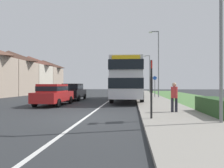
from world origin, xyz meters
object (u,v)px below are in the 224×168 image
Objects in this scene: cycle_route_sign at (155,86)px; pedestrian_at_stop at (174,96)px; double_decker_bus at (127,79)px; street_lamp_far at (149,71)px; street_lamp_near at (218,19)px; bus_stop_sign at (151,85)px; parked_car_red at (54,94)px; parked_car_black at (73,91)px; street_lamp_mid at (158,60)px.

pedestrian_at_stop is at bearing -91.79° from cycle_route_sign.
double_decker_bus is 1.63× the size of street_lamp_far.
bus_stop_sign is at bearing 163.86° from street_lamp_near.
parked_car_red is 1.79× the size of cycle_route_sign.
double_decker_bus is at bearing 106.14° from pedestrian_at_stop.
street_lamp_near is at bearing -52.61° from parked_car_black.
parked_car_red is 5.03m from parked_car_black.
street_lamp_mid is at bearing -90.88° from street_lamp_far.
street_lamp_mid is 14.62m from street_lamp_far.
parked_car_black is 0.52× the size of street_lamp_mid.
street_lamp_near is at bearing -72.97° from double_decker_bus.
street_lamp_far is at bearing 85.48° from bus_stop_sign.
cycle_route_sign reaches higher than parked_car_red.
pedestrian_at_stop is (8.05, -3.88, 0.09)m from parked_car_red.
parked_car_black is (0.06, 5.03, 0.02)m from parked_car_red.
pedestrian_at_stop is at bearing -73.86° from double_decker_bus.
pedestrian_at_stop is 0.22× the size of street_lamp_mid.
double_decker_bus is 5.50m from parked_car_black.
pedestrian_at_stop is 0.24× the size of street_lamp_far.
cycle_route_sign is at bearing 24.73° from parked_car_black.
parked_car_black reaches higher than parked_car_red.
double_decker_bus reaches higher than parked_car_red.
parked_car_red is 1.73× the size of bus_stop_sign.
pedestrian_at_stop is at bearing -25.74° from parked_car_red.
pedestrian_at_stop is at bearing -93.25° from street_lamp_mid.
cycle_route_sign is 3.00m from street_lamp_mid.
cycle_route_sign is at bearing -92.17° from street_lamp_far.
double_decker_bus is 6.75× the size of pedestrian_at_stop.
parked_car_black is 0.57× the size of street_lamp_near.
cycle_route_sign is at bearing 88.21° from pedestrian_at_stop.
street_lamp_near is at bearing -16.14° from bus_stop_sign.
street_lamp_far is at bearing 78.95° from double_decker_bus.
parked_car_red is at bearing 154.26° from pedestrian_at_stop.
pedestrian_at_stop is 0.24× the size of street_lamp_near.
street_lamp_far is (9.01, 23.71, 3.12)m from parked_car_red.
cycle_route_sign is (0.40, 12.78, 0.45)m from pedestrian_at_stop.
parked_car_black is 20.95m from street_lamp_far.
bus_stop_sign is at bearing -59.33° from parked_car_black.
street_lamp_near is (9.10, -6.80, 3.17)m from parked_car_red.
street_lamp_far reaches higher than cycle_route_sign.
bus_stop_sign is 15.61m from street_lamp_mid.
double_decker_bus is 12.75m from street_lamp_near.
street_lamp_near is at bearing -87.63° from cycle_route_sign.
street_lamp_mid reaches higher than street_lamp_near.
cycle_route_sign is 15.93m from street_lamp_near.
cycle_route_sign reaches higher than pedestrian_at_stop.
double_decker_bus reaches higher than cycle_route_sign.
double_decker_bus is 2.50× the size of parked_car_red.
cycle_route_sign is (3.04, 3.65, -0.72)m from double_decker_bus.
parked_car_black is (-5.35, -0.22, -1.24)m from double_decker_bus.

